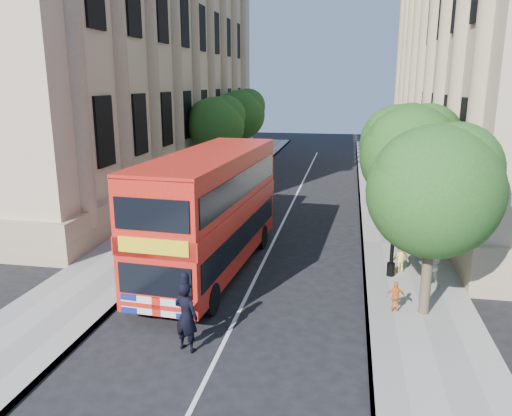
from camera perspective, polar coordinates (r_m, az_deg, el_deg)
The scene contains 16 objects.
ground at distance 14.54m, azimuth -3.91°, elevation -15.51°, with size 120.00×120.00×0.00m, color black.
pavement_right at distance 23.45m, azimuth 16.22°, elevation -4.08°, with size 3.50×80.00×0.12m, color gray.
pavement_left at distance 25.00m, azimuth -11.01°, elevation -2.63°, with size 3.50×80.00×0.12m, color gray.
building_left at distance 40.06m, azimuth -15.24°, elevation 16.34°, with size 12.00×38.00×18.00m, color tan.
tree_right_near at distance 15.73m, azimuth 19.88°, elevation 2.54°, with size 4.00×4.00×6.08m.
tree_right_mid at distance 21.57m, azimuth 17.51°, elevation 6.23°, with size 4.20×4.20×6.37m.
tree_right_far at distance 27.51m, azimuth 16.08°, elevation 7.66°, with size 4.00×4.00×6.15m.
tree_left_far at distance 35.56m, azimuth -4.51°, elevation 9.75°, with size 4.00×4.00×6.30m.
tree_left_back at distance 43.30m, azimuth -1.73°, elevation 10.94°, with size 4.20×4.20×6.65m.
lamp_post at distance 18.88m, azimuth 15.56°, elevation -0.70°, with size 0.32×0.32×5.16m.
double_decker_bus at distance 18.95m, azimuth -5.15°, elevation -0.10°, with size 3.27×10.06×4.58m.
box_van at distance 26.27m, azimuth -2.15°, elevation 1.51°, with size 2.55×5.25×2.90m.
police_constable at distance 14.02m, azimuth -7.98°, elevation -12.16°, with size 0.74×0.48×2.02m, color black.
woman_pedestrian at distance 18.77m, azimuth 19.28°, elevation -6.13°, with size 0.79×0.61×1.62m, color silver.
child_a at distance 16.59m, azimuth 15.67°, elevation -9.71°, with size 0.59×0.24×1.00m, color orange.
child_b at distance 19.90m, azimuth 16.16°, elevation -5.47°, with size 0.73×0.42×1.14m, color #F9DD55.
Camera 1 is at (3.26, -12.20, 7.21)m, focal length 35.00 mm.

